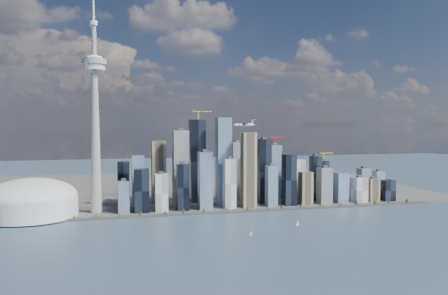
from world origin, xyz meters
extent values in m
plane|color=#2E4051|center=(0.00, 0.00, 0.00)|extent=(4000.00, 4000.00, 0.00)
cube|color=#383838|center=(0.00, 250.00, 2.00)|extent=(1100.00, 22.00, 4.00)
cube|color=#4C4C47|center=(0.00, 700.00, 1.50)|extent=(1400.00, 900.00, 3.00)
cylinder|color=#3F2D1E|center=(-476.67, 250.00, 5.20)|extent=(1.00, 1.00, 2.40)
cone|color=#1D4518|center=(-476.67, 250.00, 8.80)|extent=(7.20, 7.20, 8.00)
cylinder|color=#3F2D1E|center=(-390.00, 250.00, 5.20)|extent=(1.00, 1.00, 2.40)
cone|color=#1D4518|center=(-390.00, 250.00, 8.80)|extent=(7.20, 7.20, 8.00)
cylinder|color=#3F2D1E|center=(-303.33, 250.00, 5.20)|extent=(1.00, 1.00, 2.40)
cone|color=#1D4518|center=(-303.33, 250.00, 8.80)|extent=(7.20, 7.20, 8.00)
cylinder|color=#3F2D1E|center=(-216.67, 250.00, 5.20)|extent=(1.00, 1.00, 2.40)
cone|color=#1D4518|center=(-216.67, 250.00, 8.80)|extent=(7.20, 7.20, 8.00)
cylinder|color=#3F2D1E|center=(-130.00, 250.00, 5.20)|extent=(1.00, 1.00, 2.40)
cone|color=#1D4518|center=(-130.00, 250.00, 8.80)|extent=(7.20, 7.20, 8.00)
cylinder|color=#3F2D1E|center=(-43.33, 250.00, 5.20)|extent=(1.00, 1.00, 2.40)
cone|color=#1D4518|center=(-43.33, 250.00, 8.80)|extent=(7.20, 7.20, 8.00)
cylinder|color=#3F2D1E|center=(43.33, 250.00, 5.20)|extent=(1.00, 1.00, 2.40)
cone|color=#1D4518|center=(43.33, 250.00, 8.80)|extent=(7.20, 7.20, 8.00)
cylinder|color=#3F2D1E|center=(130.00, 250.00, 5.20)|extent=(1.00, 1.00, 2.40)
cone|color=#1D4518|center=(130.00, 250.00, 8.80)|extent=(7.20, 7.20, 8.00)
cylinder|color=#3F2D1E|center=(216.67, 250.00, 5.20)|extent=(1.00, 1.00, 2.40)
cone|color=#1D4518|center=(216.67, 250.00, 8.80)|extent=(7.20, 7.20, 8.00)
cylinder|color=#3F2D1E|center=(303.33, 250.00, 5.20)|extent=(1.00, 1.00, 2.40)
cone|color=#1D4518|center=(303.33, 250.00, 8.80)|extent=(7.20, 7.20, 8.00)
cylinder|color=#3F2D1E|center=(390.00, 250.00, 5.20)|extent=(1.00, 1.00, 2.40)
cone|color=#1D4518|center=(390.00, 250.00, 8.80)|extent=(7.20, 7.20, 8.00)
cylinder|color=#3F2D1E|center=(476.67, 250.00, 5.20)|extent=(1.00, 1.00, 2.40)
cone|color=#1D4518|center=(476.67, 250.00, 8.80)|extent=(7.20, 7.20, 8.00)
cube|color=black|center=(-200.00, 290.00, 54.48)|extent=(34.00, 34.00, 102.95)
cube|color=#7F9EC0|center=(-200.00, 340.00, 68.52)|extent=(30.00, 30.00, 131.03)
cube|color=silver|center=(-150.00, 290.00, 47.46)|extent=(30.00, 30.00, 88.91)
cube|color=tan|center=(-150.00, 395.00, 84.89)|extent=(36.00, 36.00, 163.79)
cube|color=slate|center=(-95.00, 340.00, 98.93)|extent=(38.00, 38.00, 191.87)
cube|color=black|center=(-95.00, 290.00, 59.16)|extent=(28.00, 28.00, 112.31)
cube|color=#7F9EC0|center=(-40.00, 290.00, 73.20)|extent=(32.00, 32.00, 140.39)
cube|color=black|center=(-40.00, 395.00, 112.97)|extent=(40.00, 40.00, 219.94)
cube|color=#7F9EC0|center=(15.00, 340.00, 115.31)|extent=(36.00, 36.00, 224.62)
cube|color=silver|center=(15.00, 290.00, 63.84)|extent=(28.00, 28.00, 121.67)
cube|color=tan|center=(70.00, 290.00, 96.59)|extent=(34.00, 34.00, 187.19)
cube|color=slate|center=(70.00, 395.00, 82.55)|extent=(30.00, 30.00, 159.11)
cube|color=black|center=(125.00, 340.00, 87.23)|extent=(32.00, 32.00, 168.47)
cube|color=#7F9EC0|center=(125.00, 290.00, 54.48)|extent=(26.00, 26.00, 102.95)
cube|color=black|center=(175.00, 290.00, 68.52)|extent=(30.00, 30.00, 131.03)
cube|color=#7F9EC0|center=(175.00, 395.00, 77.87)|extent=(34.00, 34.00, 149.75)
cube|color=silver|center=(225.00, 340.00, 59.16)|extent=(28.00, 28.00, 112.31)
cube|color=tan|center=(225.00, 290.00, 45.12)|extent=(30.00, 30.00, 84.23)
cube|color=slate|center=(275.00, 290.00, 49.80)|extent=(32.00, 32.00, 93.59)
cube|color=black|center=(275.00, 340.00, 63.84)|extent=(26.00, 26.00, 121.67)
cube|color=#7F9EC0|center=(325.00, 290.00, 42.78)|extent=(30.00, 30.00, 79.55)
cube|color=black|center=(325.00, 395.00, 54.48)|extent=(28.00, 28.00, 102.95)
cube|color=#7F9EC0|center=(375.00, 340.00, 38.10)|extent=(30.00, 30.00, 70.20)
cube|color=silver|center=(375.00, 290.00, 35.76)|extent=(34.00, 34.00, 65.52)
cube|color=tan|center=(420.00, 290.00, 33.42)|extent=(28.00, 28.00, 60.84)
cube|color=slate|center=(420.00, 340.00, 45.12)|extent=(30.00, 30.00, 84.23)
cube|color=black|center=(465.00, 290.00, 31.08)|extent=(32.00, 32.00, 56.16)
cube|color=#7F9EC0|center=(465.00, 340.00, 40.44)|extent=(26.00, 26.00, 74.87)
cube|color=black|center=(-240.00, 395.00, 59.16)|extent=(30.00, 30.00, 112.31)
cube|color=#7F9EC0|center=(-240.00, 290.00, 40.44)|extent=(26.00, 26.00, 74.87)
cube|color=gold|center=(-40.00, 395.00, 233.94)|extent=(3.00, 3.00, 22.00)
cube|color=gold|center=(-31.75, 395.00, 244.94)|extent=(55.00, 2.20, 2.20)
cube|color=#383838|center=(-56.50, 395.00, 246.94)|extent=(6.00, 4.00, 4.00)
cube|color=red|center=(175.00, 395.00, 163.75)|extent=(3.00, 3.00, 22.00)
cube|color=red|center=(182.20, 395.00, 174.75)|extent=(48.00, 2.20, 2.20)
cube|color=#383838|center=(160.60, 395.00, 176.75)|extent=(6.00, 4.00, 4.00)
cube|color=gold|center=(325.00, 395.00, 116.95)|extent=(3.00, 3.00, 22.00)
cube|color=gold|center=(331.75, 395.00, 127.95)|extent=(45.00, 2.20, 2.20)
cube|color=#383838|center=(311.50, 395.00, 129.95)|extent=(6.00, 4.00, 4.00)
cone|color=#9D9D98|center=(-300.00, 310.00, 173.00)|extent=(26.00, 26.00, 340.00)
cylinder|color=silver|center=(-300.00, 310.00, 343.00)|extent=(48.00, 48.00, 14.00)
cylinder|color=#9D9D98|center=(-300.00, 310.00, 355.00)|extent=(56.00, 56.00, 12.00)
ellipsoid|color=silver|center=(-300.00, 310.00, 363.00)|extent=(40.00, 40.00, 14.00)
cylinder|color=#9D9D98|center=(-300.00, 310.00, 403.00)|extent=(11.00, 11.00, 80.00)
cylinder|color=silver|center=(-300.00, 310.00, 443.00)|extent=(18.00, 18.00, 10.00)
cylinder|color=silver|center=(-440.00, 300.00, 25.00)|extent=(200.00, 200.00, 44.00)
ellipsoid|color=silver|center=(-440.00, 300.00, 47.00)|extent=(200.00, 200.00, 84.00)
cylinder|color=silver|center=(25.43, 190.44, 209.38)|extent=(49.69, 24.86, 6.28)
cone|color=silver|center=(0.84, 180.56, 209.38)|extent=(8.72, 8.39, 6.28)
cone|color=silver|center=(50.92, 200.68, 209.38)|extent=(11.45, 9.49, 6.28)
cube|color=silver|center=(23.61, 189.70, 212.71)|extent=(27.78, 53.92, 0.98)
cylinder|color=silver|center=(27.63, 179.69, 211.14)|extent=(11.33, 7.30, 3.53)
cylinder|color=silver|center=(19.58, 199.72, 211.14)|extent=(11.33, 7.30, 3.53)
cylinder|color=#3F3F3F|center=(22.17, 177.49, 211.14)|extent=(3.20, 7.39, 7.85)
cylinder|color=#3F3F3F|center=(14.12, 197.52, 211.14)|extent=(3.20, 7.39, 7.85)
cube|color=silver|center=(48.19, 199.59, 215.66)|extent=(5.39, 2.78, 10.79)
cube|color=silver|center=(48.19, 199.59, 221.15)|extent=(10.59, 18.00, 0.69)
cube|color=silver|center=(-7.63, 32.64, 0.42)|extent=(6.61, 3.02, 0.85)
cylinder|color=#999999|center=(-7.63, 32.64, 5.31)|extent=(0.25, 0.25, 9.55)
cube|color=silver|center=(111.46, 87.31, 0.45)|extent=(6.83, 2.17, 0.91)
cylinder|color=#999999|center=(111.46, 87.31, 5.66)|extent=(0.27, 0.27, 10.18)
camera|label=1|loc=(-251.60, -749.15, 209.60)|focal=35.00mm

